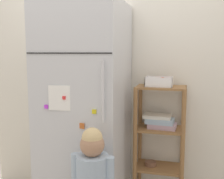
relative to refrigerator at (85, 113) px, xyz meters
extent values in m
cube|color=silver|center=(0.15, 0.37, 0.25)|extent=(2.60, 0.03, 2.33)
cube|color=silver|center=(0.00, 0.00, 0.00)|extent=(0.67, 0.67, 1.83)
cube|color=black|center=(0.00, -0.34, 0.51)|extent=(0.65, 0.01, 0.01)
cylinder|color=silver|center=(0.27, -0.36, 0.24)|extent=(0.02, 0.02, 0.43)
cube|color=white|center=(-0.07, -0.34, 0.18)|extent=(0.17, 0.01, 0.19)
cube|color=#C635EB|center=(-0.18, -0.34, 0.11)|extent=(0.03, 0.01, 0.03)
cube|color=red|center=(-0.03, -0.34, 0.18)|extent=(0.02, 0.01, 0.02)
cube|color=#C05C24|center=(0.10, -0.34, -0.02)|extent=(0.04, 0.02, 0.04)
cube|color=yellow|center=(0.20, -0.34, 0.10)|extent=(0.03, 0.01, 0.03)
sphere|color=#9EB2C6|center=(0.23, -0.43, -0.18)|extent=(0.10, 0.10, 0.10)
sphere|color=#A87A5B|center=(0.23, -0.50, -0.09)|extent=(0.16, 0.16, 0.16)
sphere|color=tan|center=(0.23, -0.50, -0.05)|extent=(0.14, 0.14, 0.14)
cylinder|color=#9EB2C6|center=(0.11, -0.50, -0.32)|extent=(0.06, 0.06, 0.31)
cylinder|color=#9EB2C6|center=(0.35, -0.50, -0.32)|extent=(0.06, 0.06, 0.31)
cylinder|color=olive|center=(0.42, 0.06, -0.34)|extent=(0.04, 0.04, 1.14)
cylinder|color=olive|center=(0.81, 0.06, -0.34)|extent=(0.04, 0.04, 1.14)
cylinder|color=olive|center=(0.42, 0.32, -0.34)|extent=(0.04, 0.04, 1.14)
cylinder|color=olive|center=(0.81, 0.32, -0.34)|extent=(0.04, 0.04, 1.14)
cube|color=olive|center=(0.62, 0.19, 0.22)|extent=(0.41, 0.27, 0.02)
cube|color=olive|center=(0.62, 0.19, -0.15)|extent=(0.41, 0.27, 0.02)
cube|color=olive|center=(0.62, 0.19, -0.50)|extent=(0.41, 0.27, 0.02)
cube|color=#B293A3|center=(0.64, 0.19, -0.12)|extent=(0.24, 0.18, 0.04)
cube|color=#99B2C6|center=(0.61, 0.19, -0.07)|extent=(0.25, 0.18, 0.04)
cube|color=silver|center=(0.59, 0.21, -0.04)|extent=(0.24, 0.17, 0.03)
cylinder|color=brown|center=(0.54, 0.19, -0.47)|extent=(0.10, 0.10, 0.04)
cube|color=white|center=(0.60, 0.18, 0.23)|extent=(0.23, 0.17, 0.01)
cube|color=white|center=(0.60, 0.10, 0.27)|extent=(0.23, 0.01, 0.08)
cube|color=white|center=(0.60, 0.26, 0.27)|extent=(0.23, 0.01, 0.08)
cube|color=white|center=(0.49, 0.18, 0.27)|extent=(0.01, 0.17, 0.08)
cube|color=white|center=(0.71, 0.18, 0.27)|extent=(0.01, 0.17, 0.08)
sphere|color=red|center=(0.63, 0.19, 0.27)|extent=(0.07, 0.07, 0.07)
sphere|color=#A53009|center=(0.60, 0.20, 0.26)|extent=(0.06, 0.06, 0.06)
sphere|color=orange|center=(0.64, 0.16, 0.27)|extent=(0.07, 0.07, 0.07)
camera|label=1|loc=(0.81, -2.15, 0.51)|focal=43.95mm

